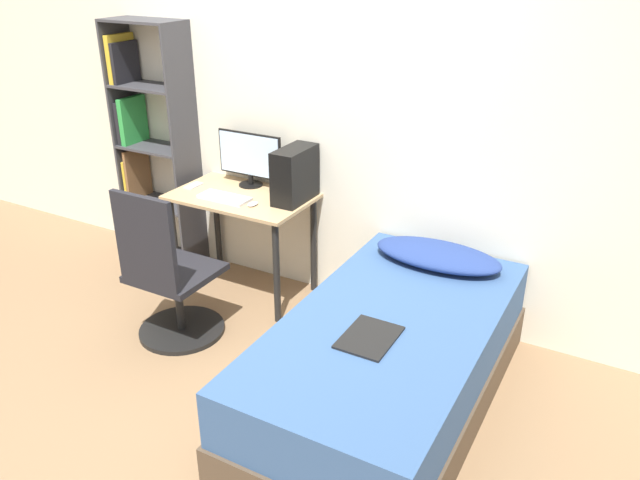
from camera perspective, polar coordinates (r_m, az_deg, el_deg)
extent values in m
plane|color=#846647|center=(3.58, -12.53, -14.12)|extent=(14.00, 14.00, 0.00)
cube|color=silver|center=(4.12, -0.44, 11.36)|extent=(8.00, 0.05, 2.50)
cube|color=tan|center=(4.23, -7.19, 3.96)|extent=(0.94, 0.58, 0.02)
cylinder|color=black|center=(4.46, -13.14, -0.50)|extent=(0.04, 0.04, 0.70)
cylinder|color=black|center=(3.98, -3.99, -3.05)|extent=(0.04, 0.04, 0.70)
cylinder|color=black|center=(4.78, -9.40, 1.66)|extent=(0.04, 0.04, 0.70)
cylinder|color=black|center=(4.35, -0.59, -0.46)|extent=(0.04, 0.04, 0.70)
cube|color=#38383D|center=(5.00, -17.11, 8.55)|extent=(0.02, 0.29, 1.80)
cube|color=#38383D|center=(4.62, -12.10, 7.80)|extent=(0.02, 0.29, 1.80)
cube|color=#38383D|center=(5.12, -13.63, -1.34)|extent=(0.55, 0.29, 0.02)
cube|color=#38383D|center=(4.95, -14.15, 3.28)|extent=(0.55, 0.29, 0.02)
cube|color=#38383D|center=(4.81, -14.70, 8.20)|extent=(0.55, 0.29, 0.02)
cube|color=#38383D|center=(4.70, -15.30, 13.38)|extent=(0.55, 0.29, 0.02)
cube|color=#38383D|center=(4.64, -15.95, 18.74)|extent=(0.55, 0.29, 0.02)
cube|color=orange|center=(5.22, -15.78, 0.73)|extent=(0.04, 0.25, 0.28)
cube|color=brown|center=(5.17, -15.43, 1.08)|extent=(0.04, 0.25, 0.37)
cube|color=gold|center=(5.06, -16.47, 5.49)|extent=(0.02, 0.25, 0.31)
cube|color=brown|center=(5.03, -16.31, 5.88)|extent=(0.02, 0.25, 0.39)
cube|color=black|center=(4.93, -17.05, 10.34)|extent=(0.03, 0.25, 0.31)
cube|color=green|center=(4.90, -16.72, 10.47)|extent=(0.04, 0.25, 0.34)
cube|color=gold|center=(4.84, -17.72, 15.55)|extent=(0.04, 0.25, 0.34)
cube|color=black|center=(4.82, -17.36, 15.25)|extent=(0.03, 0.25, 0.29)
cylinder|color=black|center=(4.13, -12.49, -7.99)|extent=(0.54, 0.54, 0.03)
cylinder|color=black|center=(4.02, -12.75, -5.55)|extent=(0.05, 0.05, 0.38)
cube|color=black|center=(3.92, -13.04, -2.92)|extent=(0.47, 0.47, 0.04)
cube|color=black|center=(3.66, -15.70, -0.16)|extent=(0.42, 0.04, 0.56)
cube|color=#4C3D2D|center=(3.42, 6.13, -13.11)|extent=(0.99, 1.91, 0.24)
cube|color=#33517F|center=(3.26, 6.34, -9.37)|extent=(0.97, 1.87, 0.30)
ellipsoid|color=navy|center=(3.72, 10.70, -1.37)|extent=(0.76, 0.36, 0.11)
cube|color=black|center=(3.02, 4.53, -8.86)|extent=(0.24, 0.32, 0.01)
cylinder|color=black|center=(4.40, -6.34, 5.06)|extent=(0.17, 0.17, 0.01)
cylinder|color=black|center=(4.39, -6.36, 5.56)|extent=(0.04, 0.04, 0.07)
cube|color=black|center=(4.34, -6.44, 7.77)|extent=(0.50, 0.01, 0.31)
cube|color=#B2D1EF|center=(4.33, -6.50, 7.74)|extent=(0.48, 0.01, 0.28)
cube|color=silver|center=(4.17, -8.74, 3.84)|extent=(0.35, 0.15, 0.02)
cube|color=black|center=(4.05, -2.31, 5.98)|extent=(0.17, 0.35, 0.35)
ellipsoid|color=silver|center=(4.04, -6.17, 3.30)|extent=(0.06, 0.09, 0.02)
cube|color=#B7B7BC|center=(4.44, -11.49, 4.89)|extent=(0.07, 0.14, 0.01)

